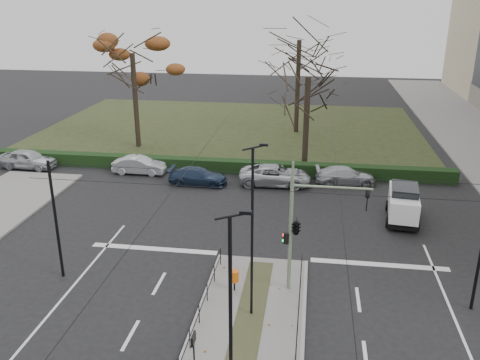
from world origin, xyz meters
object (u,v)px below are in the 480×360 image
(parked_car_first, at_px, (28,159))
(bare_tree_center, at_px, (299,47))
(litter_bin, at_px, (234,276))
(parked_car_fourth, at_px, (275,175))
(rust_tree, at_px, (132,53))
(streetlamp_median_far, at_px, (252,232))
(parked_car_second, at_px, (139,165))
(bare_tree_near, at_px, (308,84))
(info_panel, at_px, (193,344))
(parked_car_third, at_px, (198,176))
(streetlamp_median_near, at_px, (231,330))
(traffic_light, at_px, (298,225))
(parked_car_fifth, at_px, (345,176))
(white_van, at_px, (403,202))

(parked_car_first, height_order, bare_tree_center, bare_tree_center)
(litter_bin, bearing_deg, parked_car_first, 140.94)
(parked_car_fourth, distance_m, rust_tree, 17.13)
(streetlamp_median_far, bearing_deg, parked_car_first, 139.45)
(parked_car_second, xyz_separation_m, bare_tree_near, (12.64, 2.72, 6.12))
(info_panel, distance_m, parked_car_first, 28.36)
(parked_car_third, xyz_separation_m, bare_tree_near, (7.62, 4.41, 6.17))
(parked_car_second, bearing_deg, streetlamp_median_far, -147.93)
(litter_bin, bearing_deg, rust_tree, 118.77)
(parked_car_third, height_order, bare_tree_center, bare_tree_center)
(streetlamp_median_near, distance_m, parked_car_third, 23.14)
(litter_bin, bearing_deg, info_panel, -95.12)
(parked_car_second, xyz_separation_m, bare_tree_center, (11.50, 14.32, 7.72))
(traffic_light, bearing_deg, streetlamp_median_near, -100.40)
(parked_car_third, distance_m, parked_car_fourth, 5.65)
(traffic_light, distance_m, parked_car_third, 15.63)
(traffic_light, distance_m, streetlamp_median_far, 2.96)
(parked_car_fourth, distance_m, bare_tree_near, 7.38)
(litter_bin, distance_m, bare_tree_near, 19.43)
(parked_car_first, bearing_deg, rust_tree, -39.27)
(traffic_light, xyz_separation_m, parked_car_fifth, (3.00, 14.98, -2.76))
(litter_bin, xyz_separation_m, info_panel, (-0.53, -5.89, 0.73))
(streetlamp_median_near, bearing_deg, parked_car_fifth, 79.02)
(bare_tree_near, bearing_deg, rust_tree, 164.22)
(litter_bin, height_order, bare_tree_near, bare_tree_near)
(litter_bin, relative_size, info_panel, 0.55)
(traffic_light, xyz_separation_m, streetlamp_median_near, (-1.60, -8.74, 0.64))
(parked_car_third, height_order, parked_car_fifth, parked_car_fifth)
(bare_tree_center, xyz_separation_m, bare_tree_near, (1.14, -11.60, -1.60))
(traffic_light, relative_size, parked_car_second, 1.37)
(parked_car_first, bearing_deg, streetlamp_median_far, -126.22)
(info_panel, xyz_separation_m, parked_car_fifth, (6.33, 21.43, -0.97))
(streetlamp_median_near, height_order, parked_car_second, streetlamp_median_near)
(rust_tree, height_order, bare_tree_center, bare_tree_center)
(white_van, relative_size, bare_tree_near, 0.44)
(white_van, distance_m, bare_tree_near, 12.10)
(traffic_light, relative_size, litter_bin, 5.51)
(traffic_light, xyz_separation_m, streetlamp_median_far, (-1.78, -2.27, 0.63))
(traffic_light, height_order, white_van, traffic_light)
(streetlamp_median_near, distance_m, white_van, 19.57)
(streetlamp_median_far, height_order, bare_tree_center, bare_tree_center)
(parked_car_fourth, distance_m, white_van, 9.67)
(streetlamp_median_near, xyz_separation_m, rust_tree, (-13.59, 30.75, 4.32))
(parked_car_fifth, bearing_deg, bare_tree_near, 42.47)
(info_panel, bearing_deg, parked_car_fourth, 86.51)
(traffic_light, height_order, parked_car_fifth, traffic_light)
(streetlamp_median_near, bearing_deg, parked_car_first, 130.61)
(traffic_light, bearing_deg, parked_car_fifth, 78.69)
(traffic_light, xyz_separation_m, parked_car_first, (-21.91, 14.95, -2.63))
(streetlamp_median_far, height_order, parked_car_third, streetlamp_median_far)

